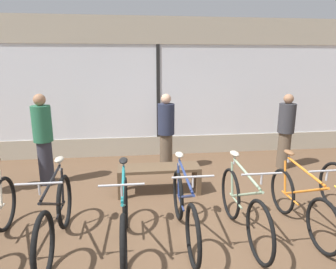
{
  "coord_description": "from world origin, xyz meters",
  "views": [
    {
      "loc": [
        -0.65,
        -3.64,
        2.23
      ],
      "look_at": [
        0.0,
        1.52,
        0.95
      ],
      "focal_mm": 32.0,
      "sensor_mm": 36.0,
      "label": 1
    }
  ],
  "objects": [
    {
      "name": "ground_plane",
      "position": [
        0.0,
        0.0,
        0.0
      ],
      "size": [
        24.0,
        24.0,
        0.0
      ],
      "primitive_type": "plane",
      "color": "brown"
    },
    {
      "name": "shop_back_wall",
      "position": [
        0.0,
        3.38,
        1.64
      ],
      "size": [
        12.0,
        0.08,
        3.2
      ],
      "color": "#B2A893",
      "rests_on": "ground_plane"
    },
    {
      "name": "bicycle_left",
      "position": [
        -1.58,
        -0.25,
        0.4
      ],
      "size": [
        0.46,
        1.76,
        1.05
      ],
      "color": "black",
      "rests_on": "ground_plane"
    },
    {
      "name": "bicycle_center_left",
      "position": [
        -0.76,
        -0.35,
        0.38
      ],
      "size": [
        0.46,
        1.73,
        1.03
      ],
      "color": "black",
      "rests_on": "ground_plane"
    },
    {
      "name": "bicycle_center",
      "position": [
        -0.01,
        -0.22,
        0.39
      ],
      "size": [
        0.46,
        1.76,
        1.04
      ],
      "color": "black",
      "rests_on": "ground_plane"
    },
    {
      "name": "bicycle_center_right",
      "position": [
        0.75,
        -0.28,
        0.41
      ],
      "size": [
        0.46,
        1.74,
        1.05
      ],
      "color": "black",
      "rests_on": "ground_plane"
    },
    {
      "name": "bicycle_right",
      "position": [
        1.57,
        -0.22,
        0.38
      ],
      "size": [
        0.46,
        1.66,
        1.02
      ],
      "color": "black",
      "rests_on": "ground_plane"
    },
    {
      "name": "display_bench",
      "position": [
        -0.2,
        1.18,
        0.39
      ],
      "size": [
        1.4,
        0.44,
        0.47
      ],
      "color": "brown",
      "rests_on": "ground_plane"
    },
    {
      "name": "customer_near_rack",
      "position": [
        -2.23,
        1.83,
        0.88
      ],
      "size": [
        0.47,
        0.47,
        1.68
      ],
      "color": "#2D2D38",
      "rests_on": "ground_plane"
    },
    {
      "name": "customer_by_window",
      "position": [
        0.05,
        2.25,
        0.84
      ],
      "size": [
        0.48,
        0.48,
        1.6
      ],
      "color": "brown",
      "rests_on": "ground_plane"
    },
    {
      "name": "customer_mid_floor",
      "position": [
        2.56,
        2.12,
        0.82
      ],
      "size": [
        0.39,
        0.39,
        1.58
      ],
      "color": "brown",
      "rests_on": "ground_plane"
    }
  ]
}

